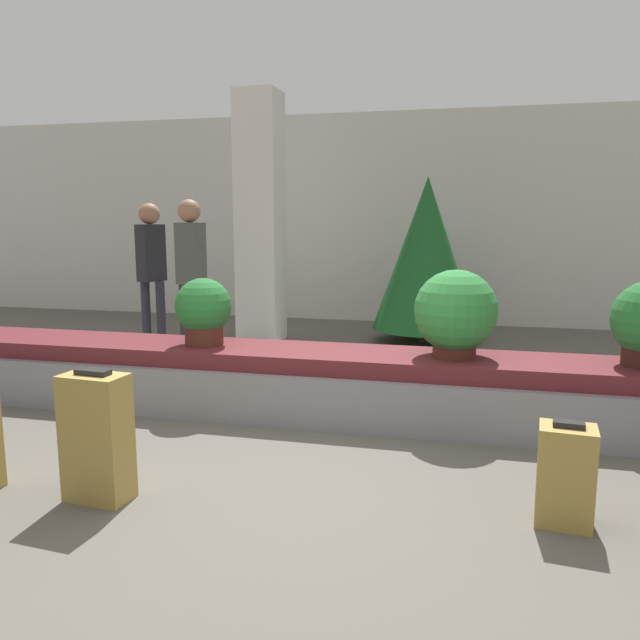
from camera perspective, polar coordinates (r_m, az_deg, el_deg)
The scene contains 11 objects.
ground_plane at distance 4.03m, azimuth -4.65°, elevation -14.31°, with size 18.00×18.00×0.00m, color #59544C.
back_wall at distance 9.78m, azimuth 6.77°, elevation 9.16°, with size 18.00×0.06×3.20m.
carousel at distance 5.17m, azimuth -0.00°, elevation -5.85°, with size 8.71×0.86×0.54m.
pillar at distance 8.21m, azimuth -5.48°, elevation 9.17°, with size 0.54×0.54×3.20m.
suitcase_0 at distance 3.63m, azimuth 21.53°, elevation -13.06°, with size 0.31×0.26×0.57m.
suitcase_3 at distance 3.84m, azimuth -19.73°, elevation -10.06°, with size 0.39×0.25×0.77m.
potted_plant_0 at distance 4.93m, azimuth 12.28°, elevation 0.60°, with size 0.64×0.64×0.68m.
potted_plant_1 at distance 5.38m, azimuth -10.61°, elevation 0.86°, with size 0.48×0.48×0.57m.
traveler_0 at distance 7.82m, azimuth -15.17°, elevation 5.10°, with size 0.31×0.36×1.79m.
traveler_2 at distance 7.17m, azimuth -11.72°, elevation 5.06°, with size 0.36×0.28×1.82m.
decorated_tree at distance 8.21m, azimuth 9.69°, elevation 6.00°, with size 1.37×1.37×2.14m.
Camera 1 is at (1.17, -3.50, 1.61)m, focal length 35.00 mm.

